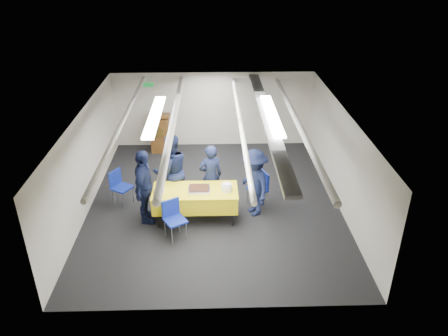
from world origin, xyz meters
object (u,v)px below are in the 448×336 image
(podium, at_px, (160,132))
(sailor_b, at_px, (171,171))
(chair_right, at_px, (260,185))
(chair_near, at_px, (173,215))
(serving_table, at_px, (195,198))
(sheet_cake, at_px, (199,189))
(chair_left, at_px, (119,184))
(sailor_a, at_px, (210,176))
(sailor_c, at_px, (144,187))
(sailor_d, at_px, (254,183))

(podium, relative_size, sailor_b, 0.69)
(chair_right, bearing_deg, chair_near, -148.29)
(serving_table, bearing_deg, podium, 107.25)
(sheet_cake, xyz_separation_m, chair_near, (-0.55, -0.61, -0.28))
(sailor_b, bearing_deg, sheet_cake, 110.01)
(chair_near, bearing_deg, chair_right, 31.71)
(chair_left, bearing_deg, chair_right, -2.92)
(sailor_a, bearing_deg, sailor_c, 7.61)
(serving_table, xyz_separation_m, sheet_cake, (0.10, -0.03, 0.25))
(podium, height_order, chair_near, podium)
(sailor_c, bearing_deg, sailor_a, -61.31)
(chair_right, bearing_deg, sailor_c, -167.01)
(sheet_cake, distance_m, sailor_b, 0.98)
(chair_near, distance_m, sailor_c, 0.97)
(chair_near, bearing_deg, sailor_b, 95.33)
(sailor_d, bearing_deg, sailor_c, -104.15)
(podium, xyz_separation_m, chair_near, (0.71, -4.40, -0.08))
(sheet_cake, xyz_separation_m, sailor_c, (-1.21, 0.00, 0.07))
(podium, height_order, sailor_d, sailor_d)
(serving_table, distance_m, sheet_cake, 0.27)
(sailor_d, bearing_deg, sailor_b, -123.40)
(sailor_c, height_order, sailor_d, sailor_c)
(chair_left, height_order, sailor_c, sailor_c)
(serving_table, xyz_separation_m, sailor_d, (1.35, 0.21, 0.26))
(sailor_a, relative_size, sailor_b, 0.87)
(chair_right, xyz_separation_m, chair_left, (-3.39, 0.17, 0.00))
(podium, bearing_deg, sailor_d, -54.63)
(chair_near, xyz_separation_m, chair_left, (-1.40, 1.40, 0.00))
(chair_right, xyz_separation_m, sailor_c, (-2.65, -0.61, 0.35))
(sailor_d, bearing_deg, sheet_cake, -98.71)
(serving_table, distance_m, podium, 3.93)
(serving_table, distance_m, sailor_c, 1.16)
(sheet_cake, bearing_deg, chair_near, -131.79)
(podium, distance_m, sailor_b, 3.14)
(serving_table, relative_size, sailor_b, 1.05)
(sheet_cake, xyz_separation_m, sailor_b, (-0.67, 0.71, 0.09))
(podium, height_order, chair_left, podium)
(chair_right, xyz_separation_m, sailor_a, (-1.19, 0.03, 0.26))
(sailor_b, xyz_separation_m, sailor_c, (-0.54, -0.71, -0.03))
(chair_near, bearing_deg, sailor_c, 137.21)
(chair_near, height_order, chair_right, same)
(serving_table, bearing_deg, sailor_d, 9.01)
(chair_near, relative_size, sailor_a, 0.55)
(chair_right, bearing_deg, serving_table, -159.21)
(sailor_a, bearing_deg, serving_table, 44.47)
(chair_near, distance_m, chair_left, 1.98)
(chair_left, relative_size, sailor_b, 0.48)
(serving_table, bearing_deg, sailor_b, 130.25)
(sailor_a, bearing_deg, chair_right, 162.84)
(serving_table, bearing_deg, sailor_c, -178.50)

